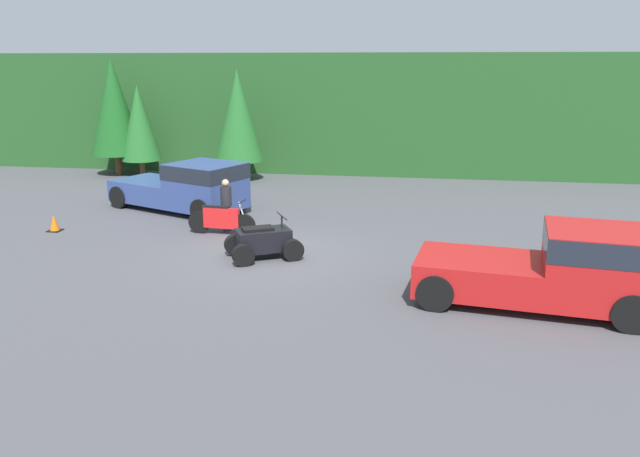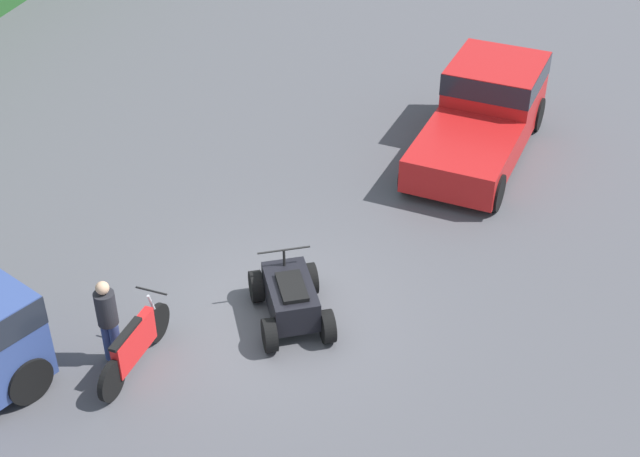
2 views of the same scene
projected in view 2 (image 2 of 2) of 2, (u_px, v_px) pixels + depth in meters
ground_plane at (273, 313)px, 16.54m from camera, size 80.00×80.00×0.00m
pickup_truck_red at (485, 110)px, 21.12m from camera, size 5.30×2.86×1.87m
dirt_bike at (135, 345)px, 15.12m from camera, size 2.26×0.60×1.14m
quad_atv at (291, 299)px, 16.15m from camera, size 2.37×2.07×1.19m
rider_person at (108, 319)px, 14.98m from camera, size 0.44×0.44×1.72m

